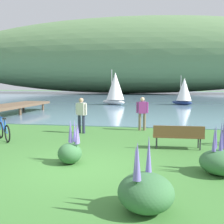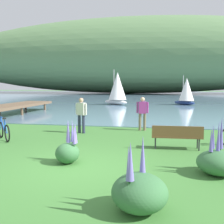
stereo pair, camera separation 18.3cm
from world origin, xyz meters
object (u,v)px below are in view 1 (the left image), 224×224
sailboat_mid_bay (115,88)px  bicycle_leaning_near_bench (4,131)px  person_at_shoreline (142,111)px  sailboat_nearest_to_shore (184,91)px  park_bench_near_camera (178,135)px  person_on_the_grass (81,113)px

sailboat_mid_bay → bicycle_leaning_near_bench: bearing=-95.0°
person_at_shoreline → sailboat_mid_bay: bearing=103.7°
person_at_shoreline → sailboat_mid_bay: 16.63m
person_at_shoreline → sailboat_nearest_to_shore: (3.87, 17.28, 0.65)m
park_bench_near_camera → person_on_the_grass: size_ratio=1.06×
person_at_shoreline → person_on_the_grass: 3.12m
park_bench_near_camera → bicycle_leaning_near_bench: bearing=177.3°
sailboat_nearest_to_shore → person_at_shoreline: bearing=-102.6°
sailboat_nearest_to_shore → sailboat_mid_bay: (-7.80, -1.15, 0.33)m
person_on_the_grass → sailboat_nearest_to_shore: 19.73m
park_bench_near_camera → sailboat_nearest_to_shore: (2.38, 20.95, 1.11)m
person_at_shoreline → sailboat_mid_bay: (-3.94, 16.13, 0.98)m
sailboat_nearest_to_shore → park_bench_near_camera: bearing=-96.5°
park_bench_near_camera → sailboat_mid_bay: size_ratio=0.45×
bicycle_leaning_near_bench → sailboat_mid_bay: bearing=85.0°
park_bench_near_camera → sailboat_nearest_to_shore: bearing=83.5°
bicycle_leaning_near_bench → person_on_the_grass: (2.79, 2.08, 0.58)m
bicycle_leaning_near_bench → person_at_shoreline: size_ratio=0.78×
bicycle_leaning_near_bench → sailboat_nearest_to_shore: 22.73m
bicycle_leaning_near_bench → person_on_the_grass: 3.53m
person_on_the_grass → sailboat_mid_bay: size_ratio=0.42×
park_bench_near_camera → person_at_shoreline: 3.99m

